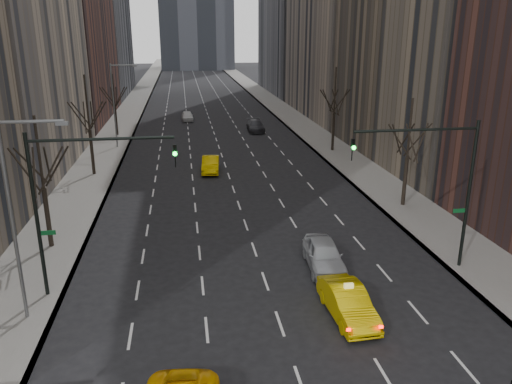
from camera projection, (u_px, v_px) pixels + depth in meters
name	position (u px, v px, depth m)	size (l,w,h in m)	color
sidewalk_left	(129.00, 113.00, 78.82)	(4.50, 320.00, 0.15)	slate
sidewalk_right	(281.00, 109.00, 82.22)	(4.50, 320.00, 0.15)	slate
tree_lw_b	(44.00, 189.00, 28.78)	(3.36, 3.50, 7.82)	black
tree_lw_c	(90.00, 131.00, 43.75)	(3.36, 3.50, 8.74)	black
tree_lw_d	(115.00, 107.00, 60.84)	(3.36, 3.50, 7.36)	black
tree_rw_b	(407.00, 158.00, 35.88)	(3.36, 3.50, 7.82)	black
tree_rw_c	(334.00, 114.00, 52.73)	(3.36, 3.50, 8.74)	black
traffic_mast_left	(71.00, 188.00, 22.99)	(6.69, 0.39, 8.00)	black
traffic_mast_right	(441.00, 173.00, 25.52)	(6.69, 0.39, 8.00)	black
streetlight_near	(18.00, 201.00, 20.83)	(2.83, 0.22, 9.00)	slate
streetlight_far	(117.00, 97.00, 53.77)	(2.83, 0.22, 9.00)	slate
taxi_sedan	(348.00, 302.00, 22.49)	(1.55, 4.45, 1.47)	#DAB804
silver_sedan_ahead	(324.00, 255.00, 27.15)	(1.86, 4.62, 1.57)	#ABAEB4
far_taxi	(211.00, 164.00, 45.87)	(1.52, 4.35, 1.43)	#E3BA04
far_suv_grey	(255.00, 126.00, 64.50)	(2.00, 4.92, 1.43)	#313237
far_car_white	(187.00, 116.00, 72.18)	(1.62, 4.03, 1.37)	white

